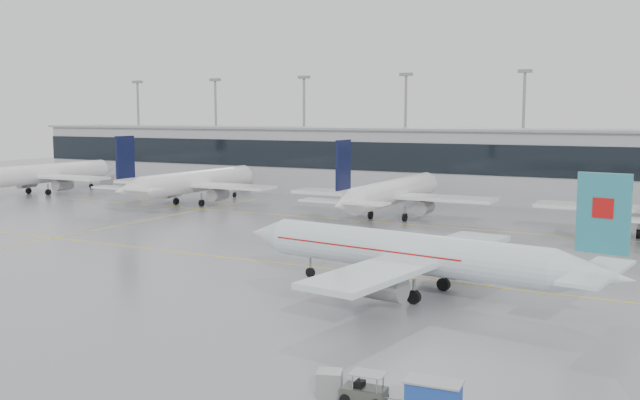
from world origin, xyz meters
The scene contains 15 objects.
ground centered at (0.00, 0.00, 0.00)m, with size 320.00×320.00×0.00m, color gray.
taxi_line_main centered at (0.00, 0.00, 0.01)m, with size 120.00×0.25×0.01m, color yellow.
taxi_line_north centered at (0.00, 30.00, 0.01)m, with size 120.00×0.25×0.01m, color yellow.
taxi_line_cross centered at (-30.00, 15.00, 0.01)m, with size 0.25×60.00×0.01m, color yellow.
terminal centered at (0.00, 62.00, 6.00)m, with size 180.00×15.00×12.00m, color #9F9FA3.
terminal_glass centered at (0.00, 54.45, 7.50)m, with size 180.00×0.20×5.00m, color black.
terminal_roof centered at (0.00, 62.00, 12.20)m, with size 182.00×16.00×0.40m, color gray.
light_masts centered at (0.00, 68.00, 13.34)m, with size 156.40×1.00×22.60m.
air_canada_jet centered at (18.11, -5.56, 3.39)m, with size 34.81×27.63×10.75m.
parked_jet_a centered at (-70.00, 33.69, 3.71)m, with size 29.64×36.96×11.72m.
parked_jet_b centered at (-35.00, 33.69, 3.71)m, with size 29.64×36.96×11.72m.
parked_jet_c centered at (0.00, 33.69, 3.71)m, with size 29.64×36.96×11.72m.
baggage_tug centered at (23.40, -27.77, 0.57)m, with size 3.40×1.57×1.63m.
baggage_cart centered at (26.99, -27.49, 1.01)m, with size 2.92×1.78×1.73m.
gse_unit centered at (21.34, -27.68, 0.66)m, with size 1.32×1.22×1.32m, color gray.
Camera 1 is at (37.64, -59.88, 14.69)m, focal length 40.00 mm.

